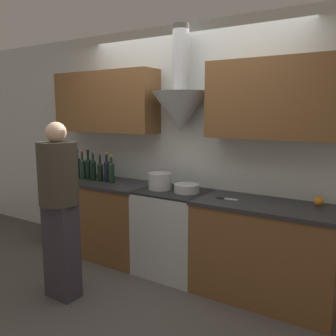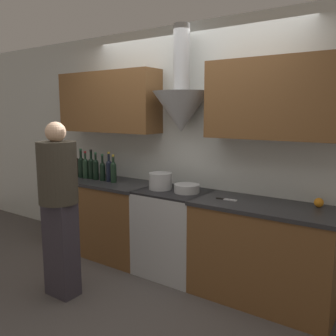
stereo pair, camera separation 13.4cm
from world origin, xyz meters
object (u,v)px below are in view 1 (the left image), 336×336
object	(u,v)px
wine_bottle_0	(62,165)
wine_bottle_2	(72,166)
wine_bottle_7	(100,171)
orange_fruit	(319,201)
stock_pot	(160,181)
mixing_bowl	(187,188)
stove_range	(173,231)
wine_bottle_1	(66,165)
wine_bottle_9	(111,171)
person_foreground_left	(59,204)
wine_bottle_5	(88,168)
wine_bottle_3	(78,166)
wine_bottle_6	(93,169)
wine_bottle_8	(107,170)
wine_bottle_4	(82,168)

from	to	relation	value
wine_bottle_0	wine_bottle_2	xyz separation A→B (m)	(0.18, -0.00, 0.00)
wine_bottle_7	orange_fruit	size ratio (longest dim) A/B	3.92
stock_pot	orange_fruit	world-z (taller)	stock_pot
mixing_bowl	orange_fruit	world-z (taller)	mixing_bowl
stove_range	wine_bottle_0	distance (m)	1.74
wine_bottle_1	wine_bottle_9	size ratio (longest dim) A/B	1.10
orange_fruit	person_foreground_left	size ratio (longest dim) A/B	0.05
stove_range	stock_pot	xyz separation A→B (m)	(-0.16, -0.02, 0.53)
stove_range	wine_bottle_5	xyz separation A→B (m)	(-1.19, -0.02, 0.58)
wine_bottle_3	orange_fruit	size ratio (longest dim) A/B	4.43
wine_bottle_1	mixing_bowl	world-z (taller)	wine_bottle_1
wine_bottle_1	wine_bottle_6	xyz separation A→B (m)	(0.46, 0.00, -0.01)
stove_range	wine_bottle_8	world-z (taller)	wine_bottle_8
wine_bottle_5	mixing_bowl	world-z (taller)	wine_bottle_5
stove_range	person_foreground_left	size ratio (longest dim) A/B	0.55
stock_pot	wine_bottle_1	bearing A→B (deg)	-179.26
wine_bottle_2	mixing_bowl	world-z (taller)	wine_bottle_2
wine_bottle_3	wine_bottle_8	bearing A→B (deg)	0.20
wine_bottle_1	wine_bottle_9	xyz separation A→B (m)	(0.74, 0.00, -0.01)
wine_bottle_8	wine_bottle_7	bearing A→B (deg)	-176.75
wine_bottle_2	person_foreground_left	xyz separation A→B (m)	(0.87, -0.95, -0.14)
wine_bottle_4	mixing_bowl	distance (m)	1.43
wine_bottle_8	orange_fruit	size ratio (longest dim) A/B	4.32
wine_bottle_4	stock_pot	world-z (taller)	wine_bottle_4
wine_bottle_0	stock_pot	size ratio (longest dim) A/B	1.45
wine_bottle_6	mixing_bowl	xyz separation A→B (m)	(1.25, 0.04, -0.09)
stove_range	wine_bottle_9	xyz separation A→B (m)	(-0.81, -0.03, 0.57)
wine_bottle_2	wine_bottle_6	size ratio (longest dim) A/B	1.05
wine_bottle_9	person_foreground_left	xyz separation A→B (m)	(0.22, -0.94, -0.14)
wine_bottle_4	wine_bottle_2	bearing A→B (deg)	175.44
wine_bottle_8	stock_pot	size ratio (longest dim) A/B	1.43
wine_bottle_0	stock_pot	distance (m)	1.49
wine_bottle_2	wine_bottle_6	world-z (taller)	wine_bottle_2
wine_bottle_4	wine_bottle_8	xyz separation A→B (m)	(0.38, 0.02, 0.00)
wine_bottle_1	wine_bottle_9	distance (m)	0.74
wine_bottle_6	wine_bottle_8	world-z (taller)	wine_bottle_8
wine_bottle_0	wine_bottle_1	distance (m)	0.10
wine_bottle_9	mixing_bowl	size ratio (longest dim) A/B	1.25
wine_bottle_8	person_foreground_left	distance (m)	1.01
wine_bottle_8	wine_bottle_4	bearing A→B (deg)	-177.17
wine_bottle_5	wine_bottle_1	bearing A→B (deg)	-177.29
wine_bottle_3	wine_bottle_5	size ratio (longest dim) A/B	1.00
wine_bottle_9	mixing_bowl	bearing A→B (deg)	2.30
orange_fruit	wine_bottle_2	bearing A→B (deg)	-176.05
stove_range	wine_bottle_5	world-z (taller)	wine_bottle_5
orange_fruit	wine_bottle_9	bearing A→B (deg)	-174.57
wine_bottle_0	wine_bottle_6	distance (m)	0.55
wine_bottle_0	wine_bottle_7	distance (m)	0.65
wine_bottle_5	wine_bottle_2	bearing A→B (deg)	-179.22
wine_bottle_5	wine_bottle_7	world-z (taller)	wine_bottle_5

